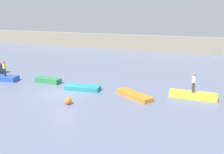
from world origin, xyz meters
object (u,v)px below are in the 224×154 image
at_px(rowboat_orange, 134,95).
at_px(person_yellow_shirt, 4,68).
at_px(rowboat_teal, 83,88).
at_px(mooring_buoy, 68,101).
at_px(rowboat_green, 48,80).
at_px(rowboat_blue, 5,78).
at_px(rowboat_yellow, 193,95).
at_px(person_white_shirt, 194,82).

distance_m(rowboat_orange, person_yellow_shirt, 14.52).
bearing_deg(rowboat_teal, mooring_buoy, -86.20).
distance_m(rowboat_green, rowboat_orange, 9.76).
distance_m(rowboat_blue, rowboat_yellow, 19.28).
height_order(rowboat_yellow, mooring_buoy, mooring_buoy).
bearing_deg(rowboat_blue, person_yellow_shirt, 0.00).
bearing_deg(person_yellow_shirt, rowboat_green, 13.38).
height_order(person_yellow_shirt, mooring_buoy, person_yellow_shirt).
relative_size(rowboat_blue, rowboat_green, 0.98).
bearing_deg(rowboat_yellow, rowboat_orange, -160.90).
bearing_deg(rowboat_green, rowboat_blue, -166.34).
xyz_separation_m(rowboat_teal, rowboat_yellow, (9.87, 1.71, 0.04)).
height_order(rowboat_teal, person_yellow_shirt, person_yellow_shirt).
bearing_deg(rowboat_teal, rowboat_blue, 173.86).
xyz_separation_m(rowboat_yellow, person_white_shirt, (0.00, 0.00, 1.18)).
xyz_separation_m(rowboat_teal, person_yellow_shirt, (-9.30, -0.36, 1.23)).
relative_size(rowboat_teal, person_white_shirt, 1.97).
bearing_deg(mooring_buoy, rowboat_green, 139.70).
distance_m(rowboat_orange, person_white_shirt, 5.20).
bearing_deg(rowboat_yellow, rowboat_green, -178.49).
xyz_separation_m(rowboat_teal, person_white_shirt, (9.87, 1.71, 1.21)).
bearing_deg(rowboat_orange, person_yellow_shirt, -147.95).
xyz_separation_m(person_white_shirt, mooring_buoy, (-9.05, -5.50, -1.13)).
distance_m(rowboat_blue, rowboat_green, 4.88).
bearing_deg(rowboat_teal, rowboat_yellow, 1.48).
xyz_separation_m(rowboat_blue, rowboat_orange, (14.47, 0.24, -0.08)).
bearing_deg(person_white_shirt, rowboat_green, -176.24).
bearing_deg(rowboat_orange, rowboat_green, -154.13).
bearing_deg(person_yellow_shirt, mooring_buoy, -18.71).
height_order(rowboat_orange, person_yellow_shirt, person_yellow_shirt).
height_order(rowboat_blue, rowboat_yellow, rowboat_blue).
bearing_deg(rowboat_yellow, mooring_buoy, -150.96).
height_order(rowboat_teal, person_white_shirt, person_white_shirt).
height_order(rowboat_yellow, person_white_shirt, person_white_shirt).
relative_size(rowboat_orange, person_yellow_shirt, 2.31).
height_order(person_white_shirt, person_yellow_shirt, person_white_shirt).
distance_m(rowboat_yellow, person_yellow_shirt, 19.32).
relative_size(rowboat_yellow, person_white_shirt, 2.33).
distance_m(rowboat_green, rowboat_teal, 4.62).
bearing_deg(person_white_shirt, person_yellow_shirt, -173.82).
xyz_separation_m(rowboat_orange, mooring_buoy, (-4.35, -3.66, 0.10)).
height_order(rowboat_green, rowboat_orange, rowboat_green).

